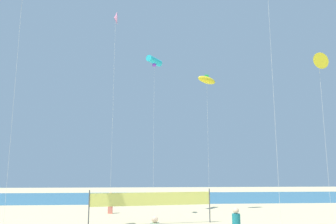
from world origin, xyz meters
The scene contains 7 objects.
ocean_band centered at (0.00, 32.77, 0.00)m, with size 120.00×20.00×0.01m, color teal.
beachgoer_plum_shirt centered at (-5.25, 15.12, 0.97)m, with size 0.42×0.42×1.82m.
volleyball_net centered at (-1.80, 8.94, 1.64)m, with size 8.58×1.35×2.40m.
kite_pink_delta centered at (-4.93, 11.36, 16.38)m, with size 0.31×1.06×16.96m.
kite_yellow_delta centered at (8.75, 4.49, 10.59)m, with size 1.12×0.56×11.14m.
kite_yellow_inflatable centered at (3.69, 15.90, 12.44)m, with size 2.14×1.43×12.99m.
kite_cyan_tube centered at (-1.50, 15.33, 14.05)m, with size 1.61×1.92×14.41m.
Camera 1 is at (-2.45, -15.05, 3.72)m, focal length 35.31 mm.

